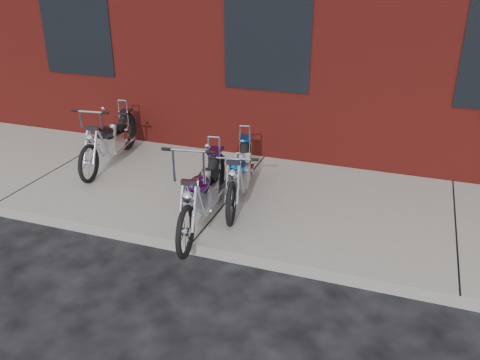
% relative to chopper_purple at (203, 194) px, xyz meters
% --- Properties ---
extents(ground, '(120.00, 120.00, 0.00)m').
position_rel_chopper_purple_xyz_m(ground, '(0.07, -0.56, -0.54)').
color(ground, black).
rests_on(ground, ground).
extents(sidewalk, '(22.00, 3.00, 0.15)m').
position_rel_chopper_purple_xyz_m(sidewalk, '(0.07, 0.94, -0.47)').
color(sidewalk, '#A39F9B').
rests_on(sidewalk, ground).
extents(chopper_purple, '(0.58, 2.16, 1.22)m').
position_rel_chopper_purple_xyz_m(chopper_purple, '(0.00, 0.00, 0.00)').
color(chopper_purple, black).
rests_on(chopper_purple, sidewalk).
extents(chopper_blue, '(0.62, 2.00, 0.88)m').
position_rel_chopper_purple_xyz_m(chopper_blue, '(0.20, 0.80, -0.03)').
color(chopper_blue, black).
rests_on(chopper_blue, sidewalk).
extents(chopper_third, '(0.53, 2.06, 1.05)m').
position_rel_chopper_purple_xyz_m(chopper_third, '(-2.22, 1.34, -0.02)').
color(chopper_third, black).
rests_on(chopper_third, sidewalk).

